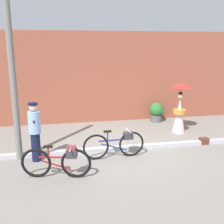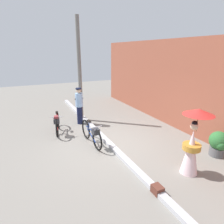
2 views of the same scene
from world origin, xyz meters
name	(u,v)px [view 1 (image 1 of 2)]	position (x,y,z in m)	size (l,w,h in m)	color
ground_plane	(120,150)	(0.00, 0.00, 0.00)	(30.00, 30.00, 0.00)	gray
building_wall	(102,77)	(0.00, 3.57, 1.90)	(14.00, 0.40, 3.81)	brown
sidewalk_curb	(120,148)	(0.00, 0.00, 0.06)	(14.00, 0.20, 0.12)	#B2B2B7
bicycle_near_officer	(58,161)	(-1.92, -1.48, 0.44)	(1.74, 0.54, 0.84)	black
bicycle_far_side	(116,144)	(-0.27, -0.55, 0.43)	(1.84, 0.48, 0.86)	black
person_officer	(35,130)	(-2.55, -0.32, 0.91)	(0.34, 0.38, 1.70)	#141938
person_with_parasol	(180,108)	(2.58, 1.35, 0.96)	(0.81, 0.81, 1.90)	silver
potted_plant_by_door	(157,112)	(2.27, 2.90, 0.45)	(0.62, 0.61, 0.84)	#59595B
backpack_on_pavement	(204,141)	(2.89, -0.01, 0.11)	(0.28, 0.22, 0.21)	#592D23
utility_pole	(13,77)	(-3.05, -0.09, 2.40)	(0.18, 0.18, 4.80)	slate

